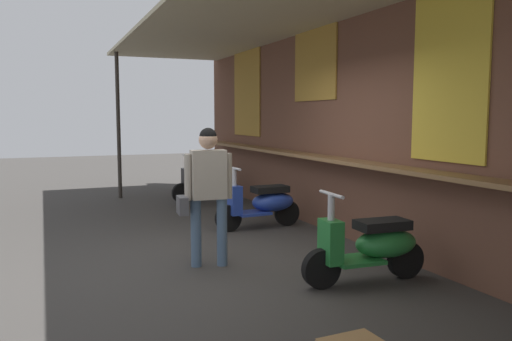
# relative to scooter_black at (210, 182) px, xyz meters

# --- Properties ---
(ground_plane) EXTENTS (35.42, 35.42, 0.00)m
(ground_plane) POSITION_rel_scooter_black_xyz_m (4.16, -1.08, -0.39)
(ground_plane) COLOR #383533
(market_stall_facade) EXTENTS (12.65, 2.79, 3.32)m
(market_stall_facade) POSITION_rel_scooter_black_xyz_m (4.16, 0.73, 1.48)
(market_stall_facade) COLOR brown
(market_stall_facade) RESTS_ON ground_plane
(scooter_black) EXTENTS (0.46, 1.40, 0.97)m
(scooter_black) POSITION_rel_scooter_black_xyz_m (0.00, 0.00, 0.00)
(scooter_black) COLOR black
(scooter_black) RESTS_ON ground_plane
(scooter_blue) EXTENTS (0.46, 1.40, 0.97)m
(scooter_blue) POSITION_rel_scooter_black_xyz_m (2.71, -0.00, 0.00)
(scooter_blue) COLOR #233D9E
(scooter_blue) RESTS_ON ground_plane
(scooter_green) EXTENTS (0.48, 1.40, 0.97)m
(scooter_green) POSITION_rel_scooter_black_xyz_m (5.53, -0.00, 0.00)
(scooter_green) COLOR #237533
(scooter_green) RESTS_ON ground_plane
(shopper_with_handbag) EXTENTS (0.27, 0.64, 1.59)m
(shopper_with_handbag) POSITION_rel_scooter_black_xyz_m (4.32, -1.40, 0.57)
(shopper_with_handbag) COLOR slate
(shopper_with_handbag) RESTS_ON ground_plane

